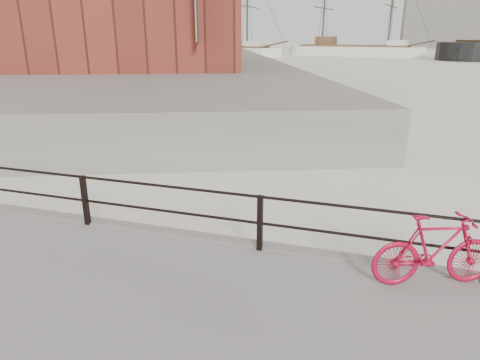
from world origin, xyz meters
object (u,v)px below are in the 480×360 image
Objects in this scene: workboat_far at (143,69)px; schooner_mid at (353,56)px; bicycle at (435,250)px; schooner_left at (217,56)px; workboat_near at (168,76)px.

schooner_mid is at bearing 31.11° from workboat_far.
bicycle is at bearing -86.79° from workboat_far.
workboat_far is at bearing 103.03° from bicycle.
schooner_mid is at bearing 22.67° from schooner_left.
bicycle is 81.04m from schooner_mid.
schooner_left is (-24.48, -8.05, 0.00)m from schooner_mid.
bicycle is 0.07× the size of schooner_left.
bicycle is at bearing -74.39° from workboat_near.
schooner_mid is at bearing 56.49° from workboat_near.
bicycle is 78.84m from schooner_left.
workboat_far is (-6.83, 7.21, 0.00)m from workboat_near.
workboat_near is (-14.63, -48.42, 0.00)m from schooner_mid.
schooner_left reaches higher than schooner_mid.
schooner_left is at bearing 91.07° from bicycle.
schooner_left reaches higher than workboat_far.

